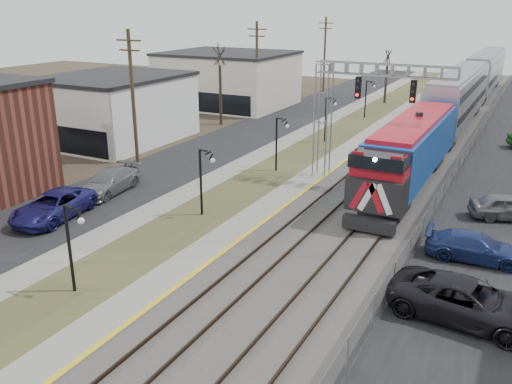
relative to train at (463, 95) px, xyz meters
The scene contains 20 objects.
street_west 24.50m from the train, 134.32° to the right, with size 7.00×120.00×0.04m, color black.
sidewalk 21.62m from the train, 125.68° to the right, with size 2.00×120.00×0.08m, color gray.
grass_median 20.04m from the train, 118.62° to the right, with size 4.00×120.00×0.06m, color #414525.
platform 18.79m from the train, 110.47° to the right, with size 2.00×120.00×0.24m, color gray.
ballast_bed 17.69m from the train, 94.92° to the right, with size 8.00×120.00×0.20m, color #595651.
platform_edge 18.48m from the train, 107.89° to the right, with size 0.24×120.00×0.01m, color gold.
track_near 17.95m from the train, 101.37° to the right, with size 1.58×120.00×0.15m.
track_far 17.60m from the train, 90.00° to the right, with size 1.58×120.00×0.15m.
train is the anchor object (origin of this frame).
signal_gantry 24.94m from the train, 99.94° to the right, with size 9.00×1.07×8.15m.
lampposts 35.43m from the train, 105.56° to the right, with size 0.14×62.14×4.00m.
utility_poles 34.00m from the train, 126.12° to the right, with size 0.28×80.28×10.00m.
fence 17.74m from the train, 81.18° to the right, with size 0.04×120.00×1.60m, color gray.
buildings_west 38.70m from the train, 133.21° to the right, with size 14.00×67.00×7.00m.
bare_trees 22.63m from the train, 143.38° to the right, with size 12.30×42.30×5.95m.
car_lot_c 39.43m from the train, 81.71° to the right, with size 2.71×5.88×1.63m, color black.
car_lot_d 33.74m from the train, 80.90° to the right, with size 1.88×4.63×1.34m, color navy.
car_lot_e 27.63m from the train, 76.65° to the right, with size 1.72×4.27×1.46m, color slate.
car_street_a 42.32m from the train, 113.26° to the right, with size 2.53×5.50×1.53m, color navy.
car_street_b 37.98m from the train, 116.69° to the right, with size 2.11×5.20×1.51m, color slate.
Camera 1 is at (12.48, -6.60, 11.75)m, focal length 38.00 mm.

